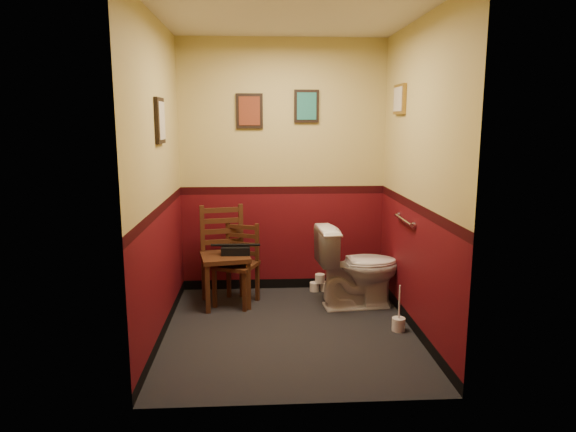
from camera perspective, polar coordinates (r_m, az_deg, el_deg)
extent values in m
cube|color=black|center=(4.70, 0.18, -12.65)|extent=(2.20, 2.40, 0.00)
cube|color=silver|center=(4.40, 0.21, 21.69)|extent=(2.20, 2.40, 0.00)
cube|color=#500A10|center=(5.54, -0.58, 5.37)|extent=(2.20, 0.00, 2.70)
cube|color=#500A10|center=(3.16, 1.54, 1.43)|extent=(2.20, 0.00, 2.70)
cube|color=#500A10|center=(4.42, -14.23, 3.72)|extent=(0.00, 2.40, 2.70)
cube|color=#500A10|center=(4.55, 14.20, 3.91)|extent=(0.00, 2.40, 2.70)
cylinder|color=silver|center=(4.83, 12.71, -0.45)|extent=(0.03, 0.50, 0.03)
cylinder|color=silver|center=(4.60, 13.80, -1.04)|extent=(0.02, 0.06, 0.06)
cylinder|color=silver|center=(5.08, 12.15, 0.09)|extent=(0.02, 0.06, 0.06)
cube|color=black|center=(5.49, -4.31, 11.56)|extent=(0.28, 0.03, 0.36)
cube|color=maroon|center=(5.47, -4.31, 11.57)|extent=(0.22, 0.01, 0.30)
cube|color=black|center=(5.52, 2.07, 12.10)|extent=(0.26, 0.03, 0.34)
cube|color=#24746C|center=(5.50, 2.09, 12.10)|extent=(0.20, 0.01, 0.28)
cube|color=black|center=(4.48, -14.06, 10.24)|extent=(0.03, 0.30, 0.38)
cube|color=beige|center=(4.48, -13.84, 10.25)|extent=(0.01, 0.24, 0.31)
cube|color=olive|center=(5.09, 12.30, 12.56)|extent=(0.03, 0.34, 0.28)
cube|color=beige|center=(5.09, 12.12, 12.57)|extent=(0.01, 0.28, 0.22)
imported|color=white|center=(5.21, 7.75, -5.64)|extent=(0.87, 0.54, 0.81)
cylinder|color=silver|center=(4.79, 12.18, -11.68)|extent=(0.12, 0.12, 0.12)
cylinder|color=silver|center=(4.71, 12.27, -9.46)|extent=(0.02, 0.02, 0.34)
cube|color=#3E2112|center=(5.21, -7.03, -4.54)|extent=(0.55, 0.55, 0.04)
cube|color=#3E2112|center=(5.08, -8.93, -7.96)|extent=(0.05, 0.05, 0.50)
cube|color=#3E2112|center=(5.46, -9.34, -6.65)|extent=(0.05, 0.05, 0.50)
cube|color=#3E2112|center=(5.12, -4.44, -7.68)|extent=(0.05, 0.05, 0.50)
cube|color=#3E2112|center=(5.50, -5.16, -6.41)|extent=(0.05, 0.05, 0.50)
cube|color=#3E2112|center=(5.34, -9.50, -1.50)|extent=(0.05, 0.05, 0.50)
cube|color=#3E2112|center=(5.38, -5.26, -1.30)|extent=(0.05, 0.05, 0.50)
cube|color=#3E2112|center=(5.39, -7.33, -2.85)|extent=(0.38, 0.10, 0.05)
cube|color=#3E2112|center=(5.36, -7.36, -1.69)|extent=(0.38, 0.10, 0.05)
cube|color=#3E2112|center=(5.34, -7.39, -0.53)|extent=(0.38, 0.10, 0.05)
cube|color=#3E2112|center=(5.32, -7.42, 0.65)|extent=(0.38, 0.10, 0.05)
cube|color=#3E2112|center=(5.24, -5.80, -5.48)|extent=(0.50, 0.50, 0.04)
cube|color=#3E2112|center=(5.23, -8.16, -7.91)|extent=(0.05, 0.05, 0.41)
cube|color=#3E2112|center=(5.51, -6.60, -6.91)|extent=(0.05, 0.05, 0.41)
cube|color=#3E2112|center=(5.09, -4.85, -8.35)|extent=(0.05, 0.05, 0.41)
cube|color=#3E2112|center=(5.38, -3.42, -7.29)|extent=(0.05, 0.05, 0.41)
cube|color=#3E2112|center=(5.40, -6.67, -2.76)|extent=(0.05, 0.04, 0.41)
cube|color=#3E2112|center=(5.27, -3.45, -3.04)|extent=(0.05, 0.04, 0.41)
cube|color=#3E2112|center=(5.36, -5.06, -4.08)|extent=(0.29, 0.14, 0.04)
cube|color=#3E2112|center=(5.34, -5.08, -3.13)|extent=(0.29, 0.14, 0.04)
cube|color=#3E2112|center=(5.32, -5.09, -2.18)|extent=(0.29, 0.14, 0.04)
cube|color=#3E2112|center=(5.30, -5.11, -1.22)|extent=(0.29, 0.14, 0.04)
cube|color=black|center=(5.21, -5.82, -4.35)|extent=(0.29, 0.15, 0.18)
cylinder|color=black|center=(5.18, -5.84, -3.22)|extent=(0.25, 0.03, 0.02)
cylinder|color=silver|center=(5.71, 2.96, -7.85)|extent=(0.11, 0.11, 0.10)
cylinder|color=silver|center=(5.73, 4.13, -7.82)|extent=(0.11, 0.11, 0.10)
cylinder|color=silver|center=(5.68, 3.57, -6.94)|extent=(0.11, 0.11, 0.10)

